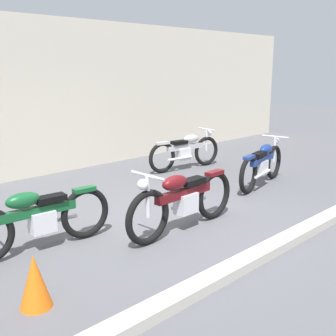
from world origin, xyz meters
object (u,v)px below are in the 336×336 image
object	(u,v)px
motorcycle_silver	(186,151)
motorcycle_maroon	(183,200)
traffic_cone	(35,281)
motorcycle_green	(37,218)
motorcycle_blue	(262,164)

from	to	relation	value
motorcycle_silver	motorcycle_maroon	size ratio (longest dim) A/B	0.92
traffic_cone	motorcycle_maroon	xyz separation A→B (m)	(2.48, 0.38, 0.19)
motorcycle_silver	motorcycle_green	bearing A→B (deg)	-150.58
motorcycle_silver	traffic_cone	bearing A→B (deg)	-142.26
motorcycle_blue	motorcycle_silver	bearing A→B (deg)	80.17
motorcycle_green	motorcycle_blue	world-z (taller)	motorcycle_green
traffic_cone	motorcycle_silver	world-z (taller)	motorcycle_silver
motorcycle_green	motorcycle_blue	xyz separation A→B (m)	(4.70, -0.25, -0.00)
motorcycle_green	motorcycle_blue	size ratio (longest dim) A/B	1.01
motorcycle_green	motorcycle_maroon	world-z (taller)	motorcycle_maroon
motorcycle_maroon	motorcycle_silver	bearing A→B (deg)	-138.66
motorcycle_green	motorcycle_maroon	xyz separation A→B (m)	(1.82, -0.81, 0.02)
traffic_cone	motorcycle_blue	size ratio (longest dim) A/B	0.27
motorcycle_green	motorcycle_maroon	bearing A→B (deg)	160.80
motorcycle_blue	motorcycle_maroon	xyz separation A→B (m)	(-2.87, -0.56, 0.02)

